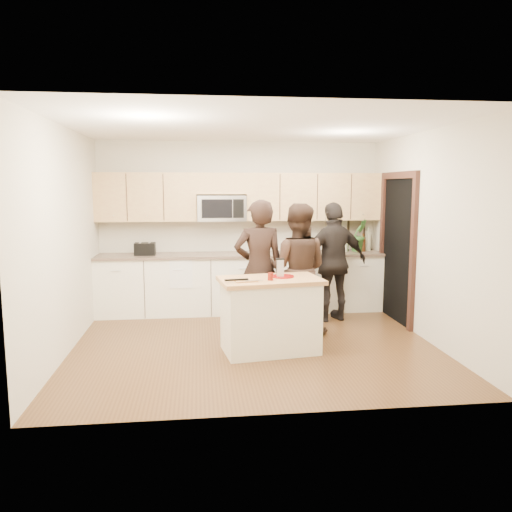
{
  "coord_description": "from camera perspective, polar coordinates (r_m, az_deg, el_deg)",
  "views": [
    {
      "loc": [
        -0.68,
        -6.1,
        1.98
      ],
      "look_at": [
        0.07,
        0.35,
        1.08
      ],
      "focal_mm": 35.0,
      "sensor_mm": 36.0,
      "label": 1
    }
  ],
  "objects": [
    {
      "name": "toaster",
      "position": [
        7.87,
        -12.57,
        0.8
      ],
      "size": [
        0.31,
        0.22,
        0.19
      ],
      "color": "black",
      "rests_on": "back_cabinetry"
    },
    {
      "name": "knife",
      "position": [
        5.7,
        -0.22,
        -2.83
      ],
      "size": [
        0.22,
        0.05,
        0.01
      ],
      "primitive_type": "cube",
      "rotation": [
        0.0,
        0.0,
        0.14
      ],
      "color": "silver",
      "rests_on": "cutting_board"
    },
    {
      "name": "floor",
      "position": [
        6.45,
        -0.25,
        -10.0
      ],
      "size": [
        4.5,
        4.5,
        0.0
      ],
      "primitive_type": "plane",
      "color": "#56381D",
      "rests_on": "ground"
    },
    {
      "name": "woman_left",
      "position": [
        6.58,
        0.35,
        -1.46
      ],
      "size": [
        0.69,
        0.47,
        1.82
      ],
      "primitive_type": "imported",
      "rotation": [
        0.0,
        0.0,
        3.19
      ],
      "color": "black",
      "rests_on": "ground"
    },
    {
      "name": "box_grater",
      "position": [
        5.99,
        2.77,
        -1.27
      ],
      "size": [
        0.1,
        0.05,
        0.22
      ],
      "color": "silver",
      "rests_on": "red_plate"
    },
    {
      "name": "orchid",
      "position": [
        8.27,
        11.67,
        2.39
      ],
      "size": [
        0.36,
        0.32,
        0.54
      ],
      "primitive_type": "imported",
      "rotation": [
        0.0,
        0.0,
        0.33
      ],
      "color": "#36712D",
      "rests_on": "back_cabinetry"
    },
    {
      "name": "drink_glass",
      "position": [
        5.83,
        1.67,
        -2.36
      ],
      "size": [
        0.07,
        0.07,
        0.09
      ],
      "primitive_type": "cylinder",
      "color": "maroon",
      "rests_on": "island"
    },
    {
      "name": "red_plate",
      "position": [
        6.05,
        3.07,
        -2.33
      ],
      "size": [
        0.27,
        0.27,
        0.02
      ],
      "primitive_type": "cylinder",
      "color": "maroon",
      "rests_on": "island"
    },
    {
      "name": "island",
      "position": [
        6.05,
        1.63,
        -6.73
      ],
      "size": [
        1.29,
        0.86,
        0.9
      ],
      "rotation": [
        0.0,
        0.0,
        0.14
      ],
      "color": "white",
      "rests_on": "ground"
    },
    {
      "name": "room_shell",
      "position": [
        6.14,
        -0.26,
        5.55
      ],
      "size": [
        4.52,
        4.02,
        2.71
      ],
      "color": "beige",
      "rests_on": "ground"
    },
    {
      "name": "bottle_cluster",
      "position": [
        8.25,
        10.53,
        1.7
      ],
      "size": [
        0.82,
        0.17,
        0.39
      ],
      "color": "black",
      "rests_on": "back_cabinetry"
    },
    {
      "name": "doorway",
      "position": [
        7.63,
        15.86,
        1.39
      ],
      "size": [
        0.06,
        1.25,
        2.2
      ],
      "color": "black",
      "rests_on": "ground"
    },
    {
      "name": "framed_picture",
      "position": [
        8.53,
        11.37,
        3.03
      ],
      "size": [
        0.3,
        0.03,
        0.38
      ],
      "color": "black",
      "rests_on": "ground"
    },
    {
      "name": "upper_cabinetry",
      "position": [
        7.97,
        -1.5,
        6.9
      ],
      "size": [
        4.5,
        0.33,
        0.75
      ],
      "color": "tan",
      "rests_on": "ground"
    },
    {
      "name": "dish_towel",
      "position": [
        7.7,
        -8.56,
        -1.02
      ],
      "size": [
        0.34,
        0.6,
        0.48
      ],
      "color": "white",
      "rests_on": "ground"
    },
    {
      "name": "microwave",
      "position": [
        7.91,
        -3.96,
        5.48
      ],
      "size": [
        0.76,
        0.41,
        0.4
      ],
      "color": "silver",
      "rests_on": "ground"
    },
    {
      "name": "woman_right",
      "position": [
        7.46,
        8.91,
        -0.68
      ],
      "size": [
        1.1,
        0.64,
        1.76
      ],
      "primitive_type": "imported",
      "rotation": [
        0.0,
        0.0,
        3.35
      ],
      "color": "black",
      "rests_on": "ground"
    },
    {
      "name": "back_cabinetry",
      "position": [
        7.96,
        -1.61,
        -3.04
      ],
      "size": [
        4.5,
        0.66,
        0.94
      ],
      "color": "white",
      "rests_on": "ground"
    },
    {
      "name": "cutting_board",
      "position": [
        5.77,
        -1.21,
        -2.82
      ],
      "size": [
        0.28,
        0.24,
        0.02
      ],
      "primitive_type": "cube",
      "rotation": [
        0.0,
        0.0,
        0.14
      ],
      "color": "tan",
      "rests_on": "island"
    },
    {
      "name": "woman_center",
      "position": [
        6.72,
        4.68,
        -1.53
      ],
      "size": [
        1.02,
        0.9,
        1.77
      ],
      "primitive_type": "imported",
      "rotation": [
        0.0,
        0.0,
        2.83
      ],
      "color": "black",
      "rests_on": "ground"
    },
    {
      "name": "tongs",
      "position": [
        5.72,
        -2.25,
        -2.73
      ],
      "size": [
        0.28,
        0.07,
        0.02
      ],
      "primitive_type": "cube",
      "rotation": [
        0.0,
        0.0,
        0.14
      ],
      "color": "black",
      "rests_on": "cutting_board"
    }
  ]
}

